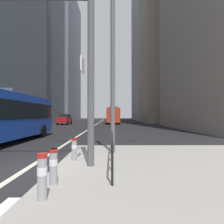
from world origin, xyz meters
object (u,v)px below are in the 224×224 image
(street_lamp_post, at_px, (113,35))
(bollard_back, at_px, (74,148))
(bollard_left, at_px, (42,174))
(bollard_right, at_px, (53,165))
(city_bus_blue_oncoming, at_px, (1,114))
(car_receding_near, at_px, (111,117))
(car_oncoming_mid, at_px, (65,119))
(traffic_signal_gantry, at_px, (16,41))
(city_bus_red_receding, at_px, (113,115))

(street_lamp_post, height_order, bollard_back, street_lamp_post)
(bollard_left, xyz_separation_m, bollard_back, (0.02, 3.25, -0.04))
(bollard_right, bearing_deg, city_bus_blue_oncoming, 125.32)
(street_lamp_post, relative_size, bollard_back, 9.91)
(car_receding_near, bearing_deg, car_oncoming_mid, -107.11)
(car_receding_near, relative_size, bollard_right, 4.87)
(traffic_signal_gantry, bearing_deg, street_lamp_post, 36.07)
(city_bus_red_receding, distance_m, car_receding_near, 22.60)
(city_bus_red_receding, relative_size, bollard_left, 12.55)
(city_bus_red_receding, xyz_separation_m, bollard_back, (-1.72, -34.43, -1.23))
(city_bus_blue_oncoming, distance_m, bollard_right, 9.38)
(car_oncoming_mid, xyz_separation_m, bollard_right, (7.18, -32.06, -0.37))
(city_bus_red_receding, bearing_deg, car_oncoming_mid, -151.84)
(car_receding_near, distance_m, traffic_signal_gantry, 57.87)
(city_bus_red_receding, distance_m, bollard_left, 37.74)
(city_bus_red_receding, relative_size, car_receding_near, 2.74)
(car_oncoming_mid, distance_m, car_receding_near, 28.63)
(car_oncoming_mid, bearing_deg, bollard_back, -76.30)
(car_receding_near, bearing_deg, traffic_signal_gantry, -92.94)
(city_bus_red_receding, bearing_deg, city_bus_blue_oncoming, -103.71)
(bollard_left, bearing_deg, car_oncoming_mid, 102.36)
(car_oncoming_mid, bearing_deg, car_receding_near, 72.89)
(city_bus_blue_oncoming, xyz_separation_m, street_lamp_post, (6.80, -3.59, 3.45))
(city_bus_blue_oncoming, xyz_separation_m, bollard_back, (5.42, -5.18, -1.24))
(city_bus_blue_oncoming, xyz_separation_m, car_oncoming_mid, (-1.80, 24.47, -0.85))
(car_oncoming_mid, distance_m, bollard_left, 33.68)
(street_lamp_post, bearing_deg, city_bus_red_receding, 89.41)
(traffic_signal_gantry, height_order, bollard_right, traffic_signal_gantry)
(city_bus_red_receding, xyz_separation_m, car_receding_near, (-0.51, 22.58, -0.85))
(car_oncoming_mid, height_order, street_lamp_post, street_lamp_post)
(city_bus_blue_oncoming, xyz_separation_m, bollard_left, (5.41, -8.43, -1.19))
(car_receding_near, xyz_separation_m, bollard_right, (-1.24, -59.43, -0.37))
(car_receding_near, distance_m, bollard_right, 59.44)
(street_lamp_post, height_order, bollard_right, street_lamp_post)
(car_oncoming_mid, bearing_deg, bollard_right, -77.37)
(city_bus_red_receding, bearing_deg, car_receding_near, 91.31)
(city_bus_red_receding, height_order, street_lamp_post, street_lamp_post)
(traffic_signal_gantry, distance_m, bollard_right, 4.30)
(city_bus_blue_oncoming, relative_size, bollard_back, 14.16)
(city_bus_red_receding, relative_size, street_lamp_post, 1.40)
(car_oncoming_mid, bearing_deg, city_bus_blue_oncoming, -85.79)
(traffic_signal_gantry, height_order, bollard_left, traffic_signal_gantry)
(bollard_back, bearing_deg, city_bus_blue_oncoming, 136.33)
(street_lamp_post, xyz_separation_m, bollard_left, (-1.39, -4.84, -4.64))
(city_bus_red_receding, distance_m, street_lamp_post, 33.02)
(city_bus_red_receding, xyz_separation_m, car_oncoming_mid, (-8.94, -4.79, -0.85))
(bollard_left, xyz_separation_m, bollard_right, (-0.03, 0.83, -0.03))
(street_lamp_post, distance_m, bollard_right, 6.31)
(bollard_right, relative_size, bollard_back, 1.04)
(traffic_signal_gantry, relative_size, bollard_right, 8.51)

